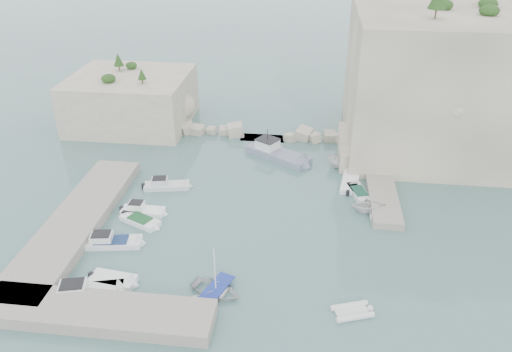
# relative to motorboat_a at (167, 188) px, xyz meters

# --- Properties ---
(ground) EXTENTS (400.00, 400.00, 0.00)m
(ground) POSITION_rel_motorboat_a_xyz_m (10.22, -7.42, 0.00)
(ground) COLOR slate
(ground) RESTS_ON ground
(cliff_east) EXTENTS (26.00, 22.00, 17.00)m
(cliff_east) POSITION_rel_motorboat_a_xyz_m (33.22, 15.58, 8.50)
(cliff_east) COLOR beige
(cliff_east) RESTS_ON ground
(cliff_terrace) EXTENTS (8.00, 10.00, 2.50)m
(cliff_terrace) POSITION_rel_motorboat_a_xyz_m (23.22, 10.58, 1.25)
(cliff_terrace) COLOR beige
(cliff_terrace) RESTS_ON ground
(outcrop_west) EXTENTS (16.00, 14.00, 7.00)m
(outcrop_west) POSITION_rel_motorboat_a_xyz_m (-9.78, 17.58, 3.50)
(outcrop_west) COLOR beige
(outcrop_west) RESTS_ON ground
(quay_west) EXTENTS (5.00, 24.00, 1.10)m
(quay_west) POSITION_rel_motorboat_a_xyz_m (-6.78, -8.42, 0.55)
(quay_west) COLOR #9E9689
(quay_west) RESTS_ON ground
(quay_south) EXTENTS (18.00, 4.00, 1.10)m
(quay_south) POSITION_rel_motorboat_a_xyz_m (0.22, -19.92, 0.55)
(quay_south) COLOR #9E9689
(quay_south) RESTS_ON ground
(ledge_east) EXTENTS (3.00, 16.00, 0.80)m
(ledge_east) POSITION_rel_motorboat_a_xyz_m (23.72, 2.58, 0.40)
(ledge_east) COLOR #9E9689
(ledge_east) RESTS_ON ground
(breakwater) EXTENTS (28.00, 3.00, 1.40)m
(breakwater) POSITION_rel_motorboat_a_xyz_m (9.22, 14.58, 0.70)
(breakwater) COLOR beige
(breakwater) RESTS_ON ground
(motorboat_a) EXTENTS (5.66, 2.63, 1.40)m
(motorboat_a) POSITION_rel_motorboat_a_xyz_m (0.00, 0.00, 0.00)
(motorboat_a) COLOR silver
(motorboat_a) RESTS_ON ground
(motorboat_b) EXTENTS (4.84, 1.62, 1.40)m
(motorboat_b) POSITION_rel_motorboat_a_xyz_m (-0.99, -5.32, 0.00)
(motorboat_b) COLOR white
(motorboat_b) RESTS_ON ground
(motorboat_c) EXTENTS (4.86, 3.44, 0.70)m
(motorboat_c) POSITION_rel_motorboat_a_xyz_m (-0.74, -7.01, 0.00)
(motorboat_c) COLOR white
(motorboat_c) RESTS_ON ground
(motorboat_d) EXTENTS (6.32, 2.75, 1.40)m
(motorboat_d) POSITION_rel_motorboat_a_xyz_m (-2.24, -10.85, 0.00)
(motorboat_d) COLOR white
(motorboat_d) RESTS_ON ground
(motorboat_e) EXTENTS (4.44, 2.24, 0.70)m
(motorboat_e) POSITION_rel_motorboat_a_xyz_m (-0.17, -15.86, 0.00)
(motorboat_e) COLOR white
(motorboat_e) RESTS_ON ground
(motorboat_f) EXTENTS (6.95, 3.62, 1.40)m
(motorboat_f) POSITION_rel_motorboat_a_xyz_m (-1.84, -17.60, 0.00)
(motorboat_f) COLOR silver
(motorboat_f) RESTS_ON ground
(rowboat) EXTENTS (5.12, 4.40, 0.89)m
(rowboat) POSITION_rel_motorboat_a_xyz_m (8.67, -16.10, 0.00)
(rowboat) COLOR silver
(rowboat) RESTS_ON ground
(inflatable_dinghy) EXTENTS (3.69, 2.63, 0.44)m
(inflatable_dinghy) POSITION_rel_motorboat_a_xyz_m (19.65, -17.06, 0.00)
(inflatable_dinghy) COLOR silver
(inflatable_dinghy) RESTS_ON ground
(tender_east_a) EXTENTS (4.13, 3.70, 1.95)m
(tender_east_a) POSITION_rel_motorboat_a_xyz_m (21.91, -2.28, 0.00)
(tender_east_a) COLOR silver
(tender_east_a) RESTS_ON ground
(tender_east_b) EXTENTS (2.85, 4.76, 0.70)m
(tender_east_b) POSITION_rel_motorboat_a_xyz_m (21.26, 0.97, 0.00)
(tender_east_b) COLOR silver
(tender_east_b) RESTS_ON ground
(tender_east_c) EXTENTS (2.56, 5.79, 0.70)m
(tender_east_c) POSITION_rel_motorboat_a_xyz_m (20.38, 3.34, 0.00)
(tender_east_c) COLOR white
(tender_east_c) RESTS_ON ground
(tender_east_d) EXTENTS (5.00, 2.00, 1.91)m
(tender_east_d) POSITION_rel_motorboat_a_xyz_m (20.34, 7.06, 0.00)
(tender_east_d) COLOR white
(tender_east_d) RESTS_ON ground
(work_boat) EXTENTS (9.32, 7.32, 2.20)m
(work_boat) POSITION_rel_motorboat_a_xyz_m (11.74, 8.92, 0.00)
(work_boat) COLOR slate
(work_boat) RESTS_ON ground
(rowboat_mast) EXTENTS (0.10, 0.10, 4.20)m
(rowboat_mast) POSITION_rel_motorboat_a_xyz_m (8.67, -16.10, 2.55)
(rowboat_mast) COLOR white
(rowboat_mast) RESTS_ON rowboat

